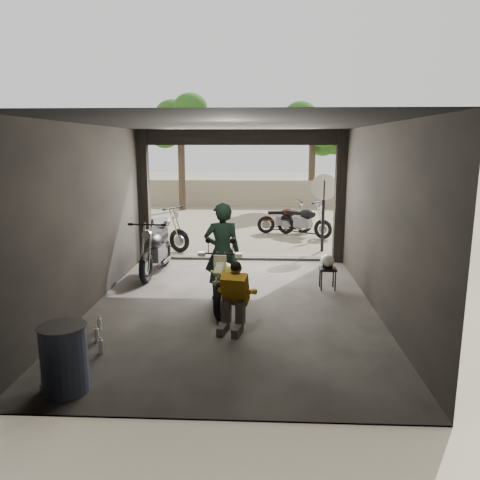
# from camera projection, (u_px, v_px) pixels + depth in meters

# --- Properties ---
(ground) EXTENTS (80.00, 80.00, 0.00)m
(ground) POSITION_uv_depth(u_px,v_px,m) (233.00, 307.00, 8.36)
(ground) COLOR #7A6D56
(ground) RESTS_ON ground
(garage) EXTENTS (7.00, 7.13, 3.20)m
(garage) POSITION_uv_depth(u_px,v_px,m) (234.00, 232.00, 8.64)
(garage) COLOR #2D2B28
(garage) RESTS_ON ground
(boundary_wall) EXTENTS (18.00, 0.30, 1.20)m
(boundary_wall) POSITION_uv_depth(u_px,v_px,m) (251.00, 193.00, 21.94)
(boundary_wall) COLOR gray
(boundary_wall) RESTS_ON ground
(tree_left) EXTENTS (2.20, 2.20, 5.60)m
(tree_left) POSITION_uv_depth(u_px,v_px,m) (180.00, 117.00, 19.92)
(tree_left) COLOR #382B1E
(tree_left) RESTS_ON ground
(tree_right) EXTENTS (2.20, 2.20, 5.00)m
(tree_right) POSITION_uv_depth(u_px,v_px,m) (313.00, 128.00, 21.21)
(tree_right) COLOR #382B1E
(tree_right) RESTS_ON ground
(main_bike) EXTENTS (0.81, 1.72, 1.12)m
(main_bike) POSITION_uv_depth(u_px,v_px,m) (225.00, 276.00, 8.32)
(main_bike) COLOR #E5E9C5
(main_bike) RESTS_ON ground
(left_bike) EXTENTS (0.88, 1.89, 1.24)m
(left_bike) POSITION_uv_depth(u_px,v_px,m) (156.00, 247.00, 10.38)
(left_bike) COLOR black
(left_bike) RESTS_ON ground
(outside_bike_a) EXTENTS (1.93, 1.50, 1.21)m
(outside_bike_a) POSITION_uv_depth(u_px,v_px,m) (158.00, 228.00, 12.82)
(outside_bike_a) COLOR black
(outside_bike_a) RESTS_ON ground
(outside_bike_b) EXTENTS (1.66, 0.86, 1.08)m
(outside_bike_b) POSITION_uv_depth(u_px,v_px,m) (285.00, 217.00, 15.22)
(outside_bike_b) COLOR #401B0F
(outside_bike_b) RESTS_ON ground
(outside_bike_c) EXTENTS (1.79, 1.56, 1.15)m
(outside_bike_c) POSITION_uv_depth(u_px,v_px,m) (304.00, 218.00, 14.64)
(outside_bike_c) COLOR black
(outside_bike_c) RESTS_ON ground
(rider) EXTENTS (0.74, 0.55, 1.83)m
(rider) POSITION_uv_depth(u_px,v_px,m) (222.00, 252.00, 8.62)
(rider) COLOR black
(rider) RESTS_ON ground
(mechanic) EXTENTS (0.67, 0.82, 1.04)m
(mechanic) POSITION_uv_depth(u_px,v_px,m) (233.00, 299.00, 7.22)
(mechanic) COLOR #BC8A19
(mechanic) RESTS_ON ground
(stool) EXTENTS (0.32, 0.32, 0.45)m
(stool) POSITION_uv_depth(u_px,v_px,m) (328.00, 272.00, 9.29)
(stool) COLOR black
(stool) RESTS_ON ground
(helmet) EXTENTS (0.35, 0.36, 0.26)m
(helmet) POSITION_uv_depth(u_px,v_px,m) (327.00, 261.00, 9.30)
(helmet) COLOR white
(helmet) RESTS_ON stool
(oil_drum) EXTENTS (0.64, 0.64, 0.82)m
(oil_drum) POSITION_uv_depth(u_px,v_px,m) (64.00, 360.00, 5.42)
(oil_drum) COLOR #445273
(oil_drum) RESTS_ON ground
(sign_post) EXTENTS (0.70, 0.08, 2.10)m
(sign_post) POSITION_uv_depth(u_px,v_px,m) (324.00, 200.00, 12.43)
(sign_post) COLOR black
(sign_post) RESTS_ON ground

